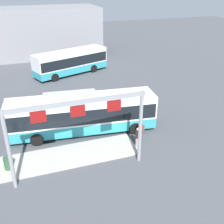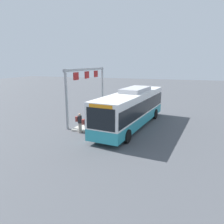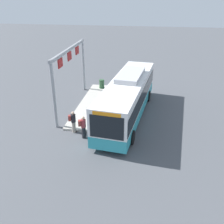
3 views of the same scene
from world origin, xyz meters
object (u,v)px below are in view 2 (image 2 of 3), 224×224
object	(u,v)px
person_waiting_near	(86,126)
trash_bin	(117,106)
bus_main	(132,107)
person_boarding	(80,122)

from	to	relation	value
person_waiting_near	trash_bin	distance (m)	9.85
bus_main	person_boarding	bearing A→B (deg)	-41.11
person_waiting_near	trash_bin	size ratio (longest dim) A/B	1.86
person_boarding	trash_bin	size ratio (longest dim) A/B	1.86
trash_bin	person_boarding	bearing A→B (deg)	-1.84
person_waiting_near	trash_bin	world-z (taller)	person_waiting_near
person_waiting_near	trash_bin	xyz separation A→B (m)	(-9.83, -0.62, -0.28)
person_boarding	person_waiting_near	world-z (taller)	same
person_boarding	person_waiting_near	bearing A→B (deg)	-48.60
person_waiting_near	trash_bin	bearing A→B (deg)	81.03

